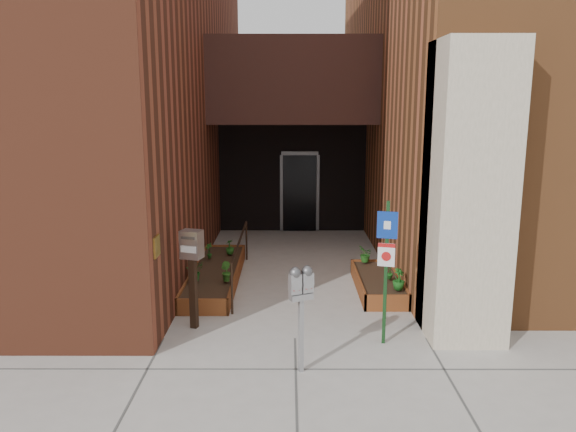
{
  "coord_description": "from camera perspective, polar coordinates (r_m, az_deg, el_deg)",
  "views": [
    {
      "loc": [
        -0.09,
        -7.97,
        3.55
      ],
      "look_at": [
        -0.11,
        1.8,
        1.53
      ],
      "focal_mm": 35.0,
      "sensor_mm": 36.0,
      "label": 1
    }
  ],
  "objects": [
    {
      "name": "shrub_right_b",
      "position": [
        10.57,
        10.35,
        -5.36
      ],
      "size": [
        0.28,
        0.28,
        0.38
      ],
      "primitive_type": "imported",
      "rotation": [
        0.0,
        0.0,
        2.41
      ],
      "color": "#1C611B",
      "rests_on": "planter_right"
    },
    {
      "name": "shrub_left_b",
      "position": [
        10.37,
        -6.35,
        -5.62
      ],
      "size": [
        0.28,
        0.28,
        0.36
      ],
      "primitive_type": "imported",
      "rotation": [
        0.0,
        0.0,
        2.25
      ],
      "color": "#285B1A",
      "rests_on": "planter_left"
    },
    {
      "name": "parking_meter",
      "position": [
        7.33,
        1.34,
        -7.6
      ],
      "size": [
        0.34,
        0.23,
        1.46
      ],
      "color": "#9B9B9D",
      "rests_on": "ground"
    },
    {
      "name": "shrub_left_d",
      "position": [
        11.88,
        -8.02,
        -3.5
      ],
      "size": [
        0.25,
        0.25,
        0.33
      ],
      "primitive_type": "imported",
      "rotation": [
        0.0,
        0.0,
        5.49
      ],
      "color": "#1C5117",
      "rests_on": "planter_left"
    },
    {
      "name": "shrub_left_a",
      "position": [
        10.46,
        -9.48,
        -5.54
      ],
      "size": [
        0.47,
        0.47,
        0.37
      ],
      "primitive_type": "imported",
      "rotation": [
        0.0,
        0.0,
        0.82
      ],
      "color": "#175217",
      "rests_on": "planter_left"
    },
    {
      "name": "handrail",
      "position": [
        11.02,
        -4.9,
        -3.11
      ],
      "size": [
        0.04,
        3.34,
        0.9
      ],
      "color": "black",
      "rests_on": "ground"
    },
    {
      "name": "payment_dropbox",
      "position": [
        8.86,
        -9.71,
        -4.24
      ],
      "size": [
        0.37,
        0.32,
        1.59
      ],
      "color": "black",
      "rests_on": "ground"
    },
    {
      "name": "planter_right",
      "position": [
        10.86,
        9.12,
        -6.82
      ],
      "size": [
        0.8,
        2.2,
        0.3
      ],
      "color": "brown",
      "rests_on": "ground"
    },
    {
      "name": "shrub_right_a",
      "position": [
        10.04,
        11.19,
        -6.3
      ],
      "size": [
        0.3,
        0.3,
        0.38
      ],
      "primitive_type": "imported",
      "rotation": [
        0.0,
        0.0,
        0.82
      ],
      "color": "#1A5919",
      "rests_on": "planter_right"
    },
    {
      "name": "architecture",
      "position": [
        14.93,
        -0.26,
        17.16
      ],
      "size": [
        20.0,
        14.6,
        10.0
      ],
      "color": "brown",
      "rests_on": "ground"
    },
    {
      "name": "planter_left",
      "position": [
        11.3,
        -7.37,
        -6.04
      ],
      "size": [
        0.9,
        3.6,
        0.3
      ],
      "color": "brown",
      "rests_on": "ground"
    },
    {
      "name": "ground",
      "position": [
        8.72,
        0.7,
        -12.34
      ],
      "size": [
        80.0,
        80.0,
        0.0
      ],
      "primitive_type": "plane",
      "color": "#9E9991",
      "rests_on": "ground"
    },
    {
      "name": "shrub_left_c",
      "position": [
        12.15,
        -5.93,
        -3.13
      ],
      "size": [
        0.25,
        0.25,
        0.32
      ],
      "primitive_type": "imported",
      "rotation": [
        0.0,
        0.0,
        4.1
      ],
      "color": "#1E5518",
      "rests_on": "planter_left"
    },
    {
      "name": "shrub_right_c",
      "position": [
        11.59,
        7.88,
        -3.85
      ],
      "size": [
        0.32,
        0.32,
        0.34
      ],
      "primitive_type": "imported",
      "rotation": [
        0.0,
        0.0,
        4.68
      ],
      "color": "#215B1A",
      "rests_on": "planter_right"
    },
    {
      "name": "sign_post",
      "position": [
        8.24,
        9.95,
        -4.19
      ],
      "size": [
        0.29,
        0.11,
        2.15
      ],
      "color": "#133616",
      "rests_on": "ground"
    }
  ]
}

